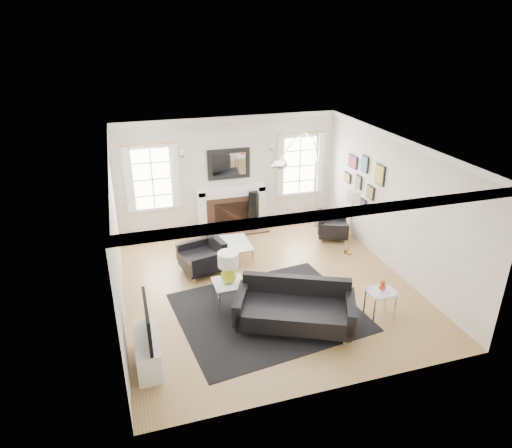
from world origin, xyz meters
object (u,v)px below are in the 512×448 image
object	(u,v)px
sofa	(295,308)
arc_floor_lamp	(300,181)
fireplace	(232,209)
gourd_lamp	(228,266)
armchair_right	(331,227)
armchair_left	(204,257)
coffee_table	(229,245)

from	to	relation	value
sofa	arc_floor_lamp	xyz separation A→B (m)	(1.38, 3.30, 1.07)
fireplace	sofa	size ratio (longest dim) A/B	0.78
sofa	gourd_lamp	xyz separation A→B (m)	(-0.97, 0.75, 0.58)
armchair_right	arc_floor_lamp	world-z (taller)	arc_floor_lamp
sofa	armchair_left	xyz separation A→B (m)	(-1.12, 2.28, -0.02)
fireplace	armchair_left	size ratio (longest dim) A/B	1.62
coffee_table	gourd_lamp	world-z (taller)	gourd_lamp
armchair_left	gourd_lamp	world-z (taller)	gourd_lamp
sofa	coffee_table	bearing A→B (deg)	101.11
sofa	armchair_left	bearing A→B (deg)	116.26
gourd_lamp	armchair_right	bearing A→B (deg)	36.19
coffee_table	arc_floor_lamp	distance (m)	2.27
gourd_lamp	arc_floor_lamp	size ratio (longest dim) A/B	0.22
sofa	gourd_lamp	world-z (taller)	gourd_lamp
armchair_left	coffee_table	xyz separation A→B (m)	(0.61, 0.34, 0.03)
armchair_left	arc_floor_lamp	distance (m)	2.92
fireplace	armchair_left	distance (m)	2.23
fireplace	armchair_right	xyz separation A→B (m)	(2.15, -1.22, -0.25)
coffee_table	gourd_lamp	size ratio (longest dim) A/B	1.55
armchair_right	coffee_table	world-z (taller)	armchair_right
arc_floor_lamp	armchair_right	bearing A→B (deg)	-22.94
fireplace	sofa	bearing A→B (deg)	-89.34
fireplace	coffee_table	world-z (taller)	fireplace
sofa	armchair_right	xyz separation A→B (m)	(2.10, 3.00, -0.06)
fireplace	armchair_right	distance (m)	2.49
armchair_right	armchair_left	bearing A→B (deg)	-167.45
coffee_table	armchair_right	bearing A→B (deg)	8.30
coffee_table	armchair_left	bearing A→B (deg)	-151.13
sofa	armchair_right	bearing A→B (deg)	54.96
armchair_left	armchair_right	xyz separation A→B (m)	(3.23, 0.72, -0.04)
armchair_right	gourd_lamp	distance (m)	3.86
coffee_table	gourd_lamp	xyz separation A→B (m)	(-0.46, -1.87, 0.56)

